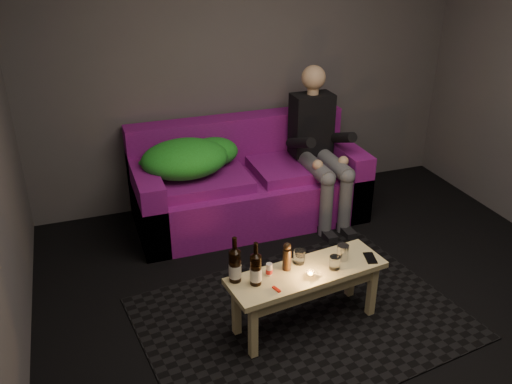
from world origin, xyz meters
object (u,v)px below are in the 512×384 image
sofa (247,185)px  coffee_table (307,280)px  beer_bottle_a (235,265)px  beer_bottle_b (256,269)px  steel_cup (343,252)px  person (319,143)px

sofa → coffee_table: size_ratio=1.85×
sofa → beer_bottle_a: sofa is taller
beer_bottle_b → steel_cup: size_ratio=2.77×
beer_bottle_a → beer_bottle_b: (0.11, -0.07, -0.01)m
steel_cup → beer_bottle_b: bearing=-174.0°
beer_bottle_a → beer_bottle_b: 0.13m
sofa → beer_bottle_b: bearing=-106.7°
beer_bottle_b → steel_cup: beer_bottle_b is taller
beer_bottle_a → steel_cup: beer_bottle_a is taller
coffee_table → beer_bottle_a: beer_bottle_a is taller
steel_cup → sofa: bearing=95.7°
sofa → beer_bottle_a: size_ratio=6.51×
person → coffee_table: person is taller
sofa → beer_bottle_a: (-0.58, -1.49, 0.23)m
beer_bottle_a → beer_bottle_b: bearing=-33.7°
coffee_table → person: bearing=62.5°
coffee_table → beer_bottle_b: (-0.35, -0.02, 0.18)m
coffee_table → beer_bottle_b: bearing=-176.2°
beer_bottle_a → sofa: bearing=68.8°
sofa → coffee_table: bearing=-94.4°
sofa → coffee_table: sofa is taller
person → steel_cup: size_ratio=12.71×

